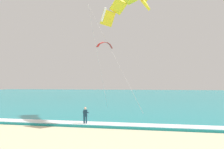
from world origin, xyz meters
TOP-DOWN VIEW (x-y plane):
  - sea at (0.00, 70.87)m, footprint 200.00×120.00m
  - surf_foam at (0.00, 11.87)m, footprint 200.00×1.62m
  - surfboard at (-5.58, 11.61)m, footprint 0.62×1.44m
  - kitesurfer at (-5.58, 11.62)m, footprint 0.56×0.56m
  - kite_primary at (-2.30, 14.57)m, footprint 5.86×6.29m
  - kite_distant at (-12.24, 48.12)m, footprint 3.97×3.59m

SIDE VIEW (x-z plane):
  - surfboard at x=-5.58m, z-range -0.02..0.07m
  - sea at x=0.00m, z-range 0.00..0.20m
  - surf_foam at x=0.00m, z-range 0.20..0.24m
  - kitesurfer at x=-5.58m, z-range 0.10..1.79m
  - kite_primary at x=-2.30m, z-range 5.99..17.95m
  - kite_distant at x=-12.24m, z-range 13.40..15.08m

